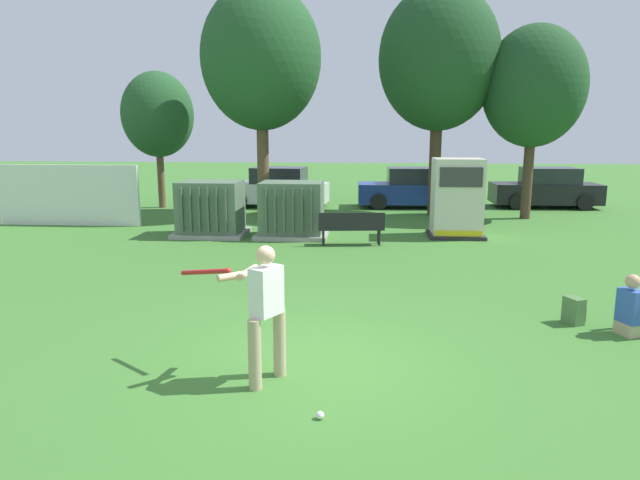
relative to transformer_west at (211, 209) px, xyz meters
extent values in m
plane|color=#3D752D|center=(3.94, -9.11, -0.79)|extent=(96.00, 96.00, 0.00)
cube|color=white|center=(-5.18, 1.39, 0.21)|extent=(4.80, 0.12, 2.00)
cube|color=#9E9B93|center=(0.00, 0.01, -0.73)|extent=(2.10, 1.70, 0.12)
cube|color=#567056|center=(0.00, 0.01, 0.08)|extent=(1.80, 1.40, 1.50)
cube|color=#495F49|center=(-0.64, -0.75, 0.08)|extent=(0.06, 0.12, 1.27)
cube|color=#495F49|center=(-0.38, -0.75, 0.08)|extent=(0.06, 0.12, 1.27)
cube|color=#495F49|center=(-0.13, -0.75, 0.08)|extent=(0.06, 0.12, 1.27)
cube|color=#495F49|center=(0.13, -0.75, 0.08)|extent=(0.06, 0.12, 1.27)
cube|color=#495F49|center=(0.38, -0.75, 0.08)|extent=(0.06, 0.12, 1.27)
cube|color=#495F49|center=(0.64, -0.75, 0.08)|extent=(0.06, 0.12, 1.27)
cube|color=#9E9B93|center=(2.44, 0.00, -0.73)|extent=(2.10, 1.70, 0.12)
cube|color=#567056|center=(2.44, 0.00, 0.08)|extent=(1.80, 1.40, 1.50)
cube|color=#495F49|center=(1.81, -0.76, 0.08)|extent=(0.06, 0.12, 1.27)
cube|color=#495F49|center=(2.06, -0.76, 0.08)|extent=(0.06, 0.12, 1.27)
cube|color=#495F49|center=(2.32, -0.76, 0.08)|extent=(0.06, 0.12, 1.27)
cube|color=#495F49|center=(2.57, -0.76, 0.08)|extent=(0.06, 0.12, 1.27)
cube|color=#495F49|center=(2.83, -0.76, 0.08)|extent=(0.06, 0.12, 1.27)
cube|color=#495F49|center=(3.08, -0.76, 0.08)|extent=(0.06, 0.12, 1.27)
cube|color=#262626|center=(7.27, 0.39, -0.74)|extent=(1.60, 1.40, 0.10)
cube|color=beige|center=(7.27, 0.39, 0.41)|extent=(1.40, 1.20, 2.20)
cube|color=#383838|center=(7.27, -0.23, 1.02)|extent=(1.19, 0.04, 0.55)
cube|color=yellow|center=(7.27, -0.23, -0.59)|extent=(1.33, 0.04, 0.16)
cube|color=black|center=(4.22, -1.11, -0.34)|extent=(1.83, 0.59, 0.05)
cube|color=black|center=(4.24, -1.29, -0.09)|extent=(1.79, 0.24, 0.44)
cylinder|color=black|center=(3.45, -1.06, -0.58)|extent=(0.06, 0.06, 0.42)
cylinder|color=black|center=(4.97, -0.89, -0.58)|extent=(0.06, 0.06, 0.42)
cylinder|color=black|center=(3.48, -1.34, -0.58)|extent=(0.06, 0.06, 0.42)
cylinder|color=black|center=(5.00, -1.17, -0.58)|extent=(0.06, 0.06, 0.42)
cylinder|color=tan|center=(3.32, -10.01, -0.35)|extent=(0.16, 0.16, 0.88)
cylinder|color=tan|center=(3.56, -9.60, -0.35)|extent=(0.16, 0.16, 0.88)
cube|color=white|center=(3.44, -9.81, 0.39)|extent=(0.41, 0.47, 0.60)
sphere|color=#DBAD89|center=(3.44, -9.81, 0.84)|extent=(0.23, 0.23, 0.23)
cylinder|color=#DBAD89|center=(3.07, -9.70, 0.55)|extent=(0.47, 0.42, 0.09)
cylinder|color=#DBAD89|center=(3.16, -9.54, 0.55)|extent=(0.18, 0.55, 0.09)
cylinder|color=red|center=(2.52, -9.28, 0.48)|extent=(0.77, 0.47, 0.21)
sphere|color=red|center=(2.89, -9.49, 0.55)|extent=(0.08, 0.08, 0.08)
sphere|color=white|center=(4.17, -10.68, -0.74)|extent=(0.09, 0.09, 0.09)
cube|color=tan|center=(8.67, -7.72, -0.69)|extent=(0.35, 0.40, 0.20)
cube|color=#3359B2|center=(8.67, -7.72, -0.33)|extent=(0.34, 0.42, 0.52)
sphere|color=tan|center=(8.67, -7.72, 0.06)|extent=(0.22, 0.22, 0.22)
cylinder|color=tan|center=(8.84, -7.54, -0.57)|extent=(0.47, 0.29, 0.13)
cylinder|color=tan|center=(8.79, -7.43, -0.37)|extent=(0.41, 0.23, 0.32)
cube|color=#4C723F|center=(8.02, -7.26, -0.57)|extent=(0.32, 0.37, 0.44)
cube|color=#3D5B33|center=(8.13, -7.20, -0.63)|extent=(0.15, 0.23, 0.22)
cylinder|color=brown|center=(-3.70, 5.93, 0.36)|extent=(0.28, 0.28, 2.29)
ellipsoid|color=#235128|center=(-3.70, 5.93, 2.93)|extent=(2.82, 2.82, 3.35)
cylinder|color=brown|center=(0.82, 4.25, 0.95)|extent=(0.43, 0.43, 3.48)
ellipsoid|color=#235128|center=(0.82, 4.25, 4.85)|extent=(4.28, 4.28, 5.08)
cylinder|color=#4C3828|center=(7.10, 4.68, 0.94)|extent=(0.43, 0.43, 3.45)
ellipsoid|color=#1E4723|center=(7.10, 4.68, 4.81)|extent=(4.25, 4.25, 5.05)
cylinder|color=#4C3828|center=(10.29, 4.13, 0.62)|extent=(0.35, 0.35, 2.82)
ellipsoid|color=#1E4723|center=(10.29, 4.13, 3.79)|extent=(3.48, 3.48, 4.13)
cube|color=silver|center=(0.89, 6.57, -0.21)|extent=(4.34, 2.10, 0.80)
cube|color=#262B33|center=(1.04, 6.56, 0.51)|extent=(2.24, 1.76, 0.64)
cylinder|color=black|center=(-0.49, 5.85, -0.47)|extent=(0.66, 0.28, 0.64)
cylinder|color=black|center=(-0.32, 7.55, -0.47)|extent=(0.66, 0.28, 0.64)
cylinder|color=black|center=(2.11, 5.60, -0.47)|extent=(0.66, 0.28, 0.64)
cylinder|color=black|center=(2.27, 7.30, -0.47)|extent=(0.66, 0.28, 0.64)
cube|color=navy|center=(6.39, 6.82, -0.21)|extent=(4.25, 1.83, 0.80)
cube|color=#262B33|center=(6.54, 6.83, 0.51)|extent=(2.15, 1.63, 0.64)
cylinder|color=black|center=(5.11, 5.93, -0.47)|extent=(0.65, 0.24, 0.64)
cylinder|color=black|center=(5.06, 7.63, -0.47)|extent=(0.65, 0.24, 0.64)
cylinder|color=black|center=(7.71, 6.02, -0.47)|extent=(0.65, 0.24, 0.64)
cylinder|color=black|center=(7.66, 7.72, -0.47)|extent=(0.65, 0.24, 0.64)
cube|color=black|center=(11.88, 7.26, -0.21)|extent=(4.21, 1.72, 0.80)
cube|color=#262B33|center=(12.03, 7.26, 0.51)|extent=(2.11, 1.57, 0.64)
cylinder|color=black|center=(10.59, 6.40, -0.47)|extent=(0.64, 0.22, 0.64)
cylinder|color=black|center=(10.58, 8.10, -0.47)|extent=(0.64, 0.22, 0.64)
cylinder|color=black|center=(13.19, 6.42, -0.47)|extent=(0.64, 0.22, 0.64)
cylinder|color=black|center=(13.18, 8.12, -0.47)|extent=(0.64, 0.22, 0.64)
camera|label=1|loc=(4.63, -16.31, 2.30)|focal=31.56mm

